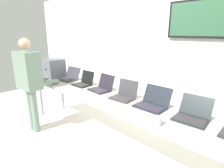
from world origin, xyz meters
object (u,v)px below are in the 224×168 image
(laptop_station_0, at_px, (69,77))
(equipment_box, at_px, (54,68))
(workbench, at_px, (109,99))
(coffee_mug, at_px, (157,121))
(laptop_station_2, at_px, (102,87))
(laptop_station_1, at_px, (84,82))
(laptop_station_5, at_px, (192,114))
(person, at_px, (29,77))
(laptop_station_3, at_px, (124,94))
(laptop_station_4, at_px, (153,102))

(laptop_station_0, bearing_deg, equipment_box, -167.49)
(workbench, bearing_deg, coffee_mug, -14.72)
(laptop_station_0, relative_size, laptop_station_2, 1.12)
(workbench, distance_m, laptop_station_1, 0.76)
(workbench, bearing_deg, laptop_station_5, 6.54)
(laptop_station_1, xyz_separation_m, coffee_mug, (1.69, -0.36, -0.01))
(workbench, bearing_deg, laptop_station_2, 156.25)
(person, bearing_deg, laptop_station_3, 26.36)
(laptop_station_5, bearing_deg, person, -162.58)
(laptop_station_1, xyz_separation_m, laptop_station_3, (0.95, -0.01, 0.00))
(workbench, height_order, person, person)
(laptop_station_2, bearing_deg, laptop_station_5, 0.14)
(laptop_station_1, height_order, laptop_station_3, laptop_station_3)
(laptop_station_1, height_order, laptop_station_5, laptop_station_1)
(equipment_box, relative_size, laptop_station_4, 1.00)
(laptop_station_0, xyz_separation_m, coffee_mug, (2.19, -0.37, -0.01))
(laptop_station_1, xyz_separation_m, laptop_station_5, (1.89, 0.02, -0.00))
(laptop_station_2, distance_m, person, 1.22)
(laptop_station_3, height_order, laptop_station_5, laptop_station_3)
(workbench, xyz_separation_m, laptop_station_3, (0.21, 0.10, 0.10))
(laptop_station_1, bearing_deg, laptop_station_5, 0.75)
(laptop_station_0, bearing_deg, coffee_mug, -9.68)
(laptop_station_3, distance_m, laptop_station_4, 0.45)
(coffee_mug, bearing_deg, workbench, 165.28)
(laptop_station_1, height_order, laptop_station_4, laptop_station_4)
(equipment_box, relative_size, laptop_station_2, 1.05)
(laptop_station_2, relative_size, laptop_station_4, 0.95)
(laptop_station_0, xyz_separation_m, laptop_station_5, (2.39, 0.01, -0.00))
(workbench, relative_size, equipment_box, 9.98)
(laptop_station_5, distance_m, coffee_mug, 0.43)
(workbench, height_order, laptop_station_2, laptop_station_2)
(workbench, bearing_deg, laptop_station_0, 174.30)
(laptop_station_5, xyz_separation_m, person, (-2.40, -0.75, 0.12))
(laptop_station_5, bearing_deg, laptop_station_1, -179.25)
(laptop_station_4, bearing_deg, person, -158.66)
(laptop_station_3, bearing_deg, laptop_station_4, 2.95)
(coffee_mug, bearing_deg, laptop_station_3, 154.72)
(laptop_station_3, distance_m, laptop_station_5, 0.94)
(laptop_station_3, relative_size, laptop_station_4, 0.90)
(laptop_station_5, bearing_deg, laptop_station_3, -178.17)
(equipment_box, xyz_separation_m, person, (0.39, -0.66, -0.01))
(laptop_station_0, xyz_separation_m, laptop_station_2, (0.95, 0.00, 0.00))
(laptop_station_2, bearing_deg, laptop_station_4, -0.20)
(laptop_station_0, distance_m, laptop_station_3, 1.45)
(workbench, xyz_separation_m, person, (-1.25, -0.62, 0.22))
(equipment_box, distance_m, laptop_station_4, 2.30)
(laptop_station_2, relative_size, laptop_station_3, 1.05)
(laptop_station_1, distance_m, laptop_station_5, 1.89)
(equipment_box, distance_m, laptop_station_2, 1.36)
(laptop_station_1, xyz_separation_m, laptop_station_2, (0.45, 0.02, 0.00))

